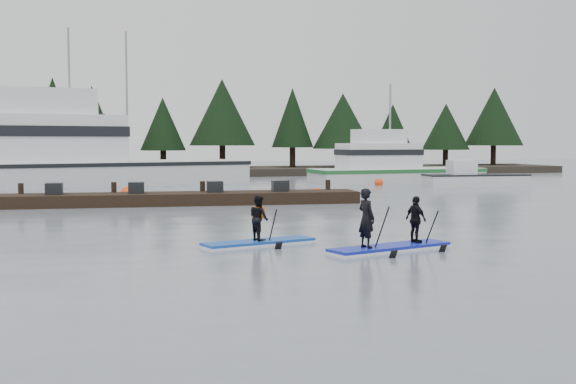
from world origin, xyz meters
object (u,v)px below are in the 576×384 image
object	(u,v)px
paddleboard_duo	(390,230)
fishing_boat_large	(77,171)
fishing_boat_medium	(393,175)
paddleboard_solo	(259,229)
floating_dock	(182,199)

from	to	relation	value
paddleboard_duo	fishing_boat_large	bearing A→B (deg)	87.82
fishing_boat_large	fishing_boat_medium	size ratio (longest dim) A/B	1.73
fishing_boat_large	paddleboard_solo	distance (m)	29.90
paddleboard_duo	floating_dock	bearing A→B (deg)	86.30
fishing_boat_large	fishing_boat_medium	world-z (taller)	fishing_boat_large
fishing_boat_large	floating_dock	world-z (taller)	fishing_boat_large
fishing_boat_large	paddleboard_duo	xyz separation A→B (m)	(8.06, -31.37, -0.36)
paddleboard_solo	paddleboard_duo	bearing A→B (deg)	-46.92
paddleboard_solo	fishing_boat_large	bearing A→B (deg)	84.19
paddleboard_duo	paddleboard_solo	bearing A→B (deg)	131.87
fishing_boat_large	paddleboard_solo	world-z (taller)	fishing_boat_large
fishing_boat_large	paddleboard_duo	distance (m)	32.39
fishing_boat_medium	paddleboard_duo	distance (m)	31.66
paddleboard_duo	fishing_boat_medium	bearing A→B (deg)	49.09
floating_dock	paddleboard_duo	size ratio (longest dim) A/B	4.40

